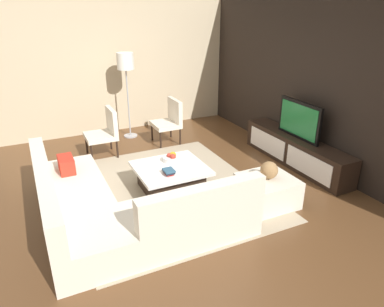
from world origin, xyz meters
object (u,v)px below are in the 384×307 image
television (299,120)px  floor_lamp (126,66)px  sectional_couch (117,209)px  fruit_bowl (172,158)px  media_console (295,151)px  coffee_table (171,177)px  accent_chair_far (170,119)px  accent_chair_near (105,130)px  ottoman (267,191)px  book_stack (169,171)px  decorative_ball (269,170)px

television → floor_lamp: bearing=-140.2°
sectional_couch → fruit_bowl: bearing=126.8°
media_console → television: size_ratio=2.44×
coffee_table → accent_chair_far: 2.02m
sectional_couch → accent_chair_near: size_ratio=2.86×
accent_chair_near → ottoman: bearing=31.5°
fruit_bowl → accent_chair_far: accent_chair_far is taller
ottoman → book_stack: (-0.75, -1.17, 0.22)m
sectional_couch → coffee_table: 1.17m
television → coffee_table: 2.38m
media_console → accent_chair_near: 3.40m
television → decorative_ball: 1.54m
accent_chair_far → decorative_ball: (2.81, 0.29, 0.03)m
ottoman → floor_lamp: bearing=-165.0°
accent_chair_near → book_stack: 2.01m
media_console → book_stack: size_ratio=11.56×
television → decorative_ball: (0.86, -1.24, -0.29)m
media_console → decorative_ball: (0.86, -1.24, 0.27)m
ottoman → decorative_ball: size_ratio=2.89×
television → book_stack: (0.12, -2.41, -0.39)m
coffee_table → book_stack: book_stack is taller
media_console → sectional_couch: (0.53, -3.28, 0.02)m
accent_chair_near → fruit_bowl: accent_chair_near is taller
media_console → fruit_bowl: size_ratio=8.28×
fruit_bowl → book_stack: bearing=-28.7°
accent_chair_near → accent_chair_far: 1.31m
floor_lamp → accent_chair_far: size_ratio=1.98×
accent_chair_near → book_stack: (1.96, 0.43, -0.07)m
sectional_couch → accent_chair_near: accent_chair_near is taller
television → ottoman: (0.86, -1.24, -0.61)m
sectional_couch → accent_chair_far: 3.03m
media_console → sectional_couch: size_ratio=0.93×
ottoman → fruit_bowl: fruit_bowl is taller
sectional_couch → coffee_table: size_ratio=2.44×
ottoman → accent_chair_far: accent_chair_far is taller
decorative_ball → book_stack: decorative_ball is taller
sectional_couch → decorative_ball: bearing=80.6°
floor_lamp → media_console: bearing=39.8°
media_console → book_stack: bearing=-87.2°
media_console → fruit_bowl: bearing=-97.3°
book_stack → decorative_ball: bearing=57.4°
accent_chair_near → decorative_ball: bearing=31.5°
floor_lamp → accent_chair_far: bearing=43.9°
coffee_table → sectional_couch: bearing=-57.3°
floor_lamp → ottoman: 3.81m
media_console → ottoman: bearing=-55.1°
book_stack → media_console: bearing=92.8°
ottoman → accent_chair_far: bearing=-174.0°
media_console → decorative_ball: size_ratio=9.58×
ottoman → television: bearing=124.8°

